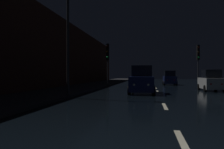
{
  "coord_description": "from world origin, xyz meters",
  "views": [
    {
      "loc": [
        -0.72,
        -2.25,
        1.49
      ],
      "look_at": [
        -3.46,
        15.23,
        1.44
      ],
      "focal_mm": 37.85,
      "sensor_mm": 36.0,
      "label": 1
    }
  ],
  "objects_px": {
    "traffic_light_far_left": "(108,55)",
    "car_parked_right_far": "(211,81)",
    "traffic_light_far_right": "(198,56)",
    "car_approaching_headlights": "(142,81)",
    "streetlamp_overhead": "(75,26)",
    "car_distant_taillights": "(170,78)"
  },
  "relations": [
    {
      "from": "traffic_light_far_right",
      "to": "car_distant_taillights",
      "type": "bearing_deg",
      "value": -126.59
    },
    {
      "from": "streetlamp_overhead",
      "to": "car_approaching_headlights",
      "type": "height_order",
      "value": "streetlamp_overhead"
    },
    {
      "from": "car_distant_taillights",
      "to": "streetlamp_overhead",
      "type": "bearing_deg",
      "value": 158.91
    },
    {
      "from": "traffic_light_far_left",
      "to": "car_parked_right_far",
      "type": "height_order",
      "value": "traffic_light_far_left"
    },
    {
      "from": "car_approaching_headlights",
      "to": "car_parked_right_far",
      "type": "bearing_deg",
      "value": 122.2
    },
    {
      "from": "car_parked_right_far",
      "to": "traffic_light_far_left",
      "type": "bearing_deg",
      "value": 62.74
    },
    {
      "from": "car_approaching_headlights",
      "to": "car_parked_right_far",
      "type": "xyz_separation_m",
      "value": [
        5.91,
        3.72,
        -0.12
      ]
    },
    {
      "from": "traffic_light_far_left",
      "to": "car_distant_taillights",
      "type": "xyz_separation_m",
      "value": [
        7.55,
        5.74,
        -2.77
      ]
    },
    {
      "from": "streetlamp_overhead",
      "to": "car_approaching_headlights",
      "type": "xyz_separation_m",
      "value": [
        3.96,
        4.13,
        -3.46
      ]
    },
    {
      "from": "traffic_light_far_left",
      "to": "traffic_light_far_right",
      "type": "bearing_deg",
      "value": 112.97
    },
    {
      "from": "car_distant_taillights",
      "to": "traffic_light_far_right",
      "type": "bearing_deg",
      "value": -113.06
    },
    {
      "from": "traffic_light_far_left",
      "to": "car_parked_right_far",
      "type": "distance_m",
      "value": 11.77
    },
    {
      "from": "traffic_light_far_right",
      "to": "streetlamp_overhead",
      "type": "relative_size",
      "value": 0.78
    },
    {
      "from": "car_parked_right_far",
      "to": "car_distant_taillights",
      "type": "bearing_deg",
      "value": 13.39
    },
    {
      "from": "streetlamp_overhead",
      "to": "car_approaching_headlights",
      "type": "distance_m",
      "value": 6.69
    },
    {
      "from": "traffic_light_far_right",
      "to": "streetlamp_overhead",
      "type": "xyz_separation_m",
      "value": [
        -10.68,
        -17.38,
        0.65
      ]
    },
    {
      "from": "traffic_light_far_right",
      "to": "traffic_light_far_left",
      "type": "bearing_deg",
      "value": -82.19
    },
    {
      "from": "traffic_light_far_left",
      "to": "streetlamp_overhead",
      "type": "bearing_deg",
      "value": 2.88
    },
    {
      "from": "car_approaching_headlights",
      "to": "car_distant_taillights",
      "type": "distance_m",
      "value": 15.06
    },
    {
      "from": "traffic_light_far_left",
      "to": "car_distant_taillights",
      "type": "relative_size",
      "value": 1.31
    },
    {
      "from": "traffic_light_far_right",
      "to": "car_distant_taillights",
      "type": "relative_size",
      "value": 1.36
    },
    {
      "from": "traffic_light_far_right",
      "to": "car_approaching_headlights",
      "type": "height_order",
      "value": "traffic_light_far_right"
    }
  ]
}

